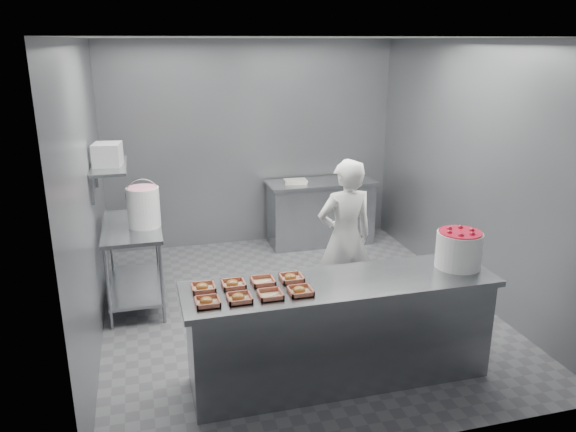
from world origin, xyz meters
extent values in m
plane|color=#4C4C51|center=(0.00, 0.00, 0.00)|extent=(4.50, 4.50, 0.00)
plane|color=white|center=(0.00, 0.00, 2.80)|extent=(4.50, 4.50, 0.00)
cube|color=slate|center=(0.00, 2.25, 1.40)|extent=(4.00, 0.04, 2.80)
cube|color=slate|center=(-2.00, 0.00, 1.40)|extent=(0.04, 4.50, 2.80)
cube|color=slate|center=(2.00, 0.00, 1.40)|extent=(0.04, 4.50, 2.80)
cube|color=slate|center=(0.00, -1.35, 0.88)|extent=(2.60, 0.70, 0.05)
cube|color=slate|center=(0.00, -1.35, 0.42)|extent=(2.50, 0.64, 0.85)
cube|color=slate|center=(-1.65, 0.60, 0.88)|extent=(0.60, 1.20, 0.04)
cube|color=slate|center=(-1.65, 0.60, 0.20)|extent=(0.56, 1.15, 0.03)
cylinder|color=slate|center=(-1.91, 0.04, 0.44)|extent=(0.04, 0.04, 0.88)
cylinder|color=slate|center=(-1.39, 0.04, 0.44)|extent=(0.04, 0.04, 0.88)
cylinder|color=slate|center=(-1.91, 1.16, 0.44)|extent=(0.04, 0.04, 0.88)
cylinder|color=slate|center=(-1.39, 1.16, 0.44)|extent=(0.04, 0.04, 0.88)
cube|color=slate|center=(0.90, 1.90, 0.88)|extent=(1.50, 0.60, 0.05)
cube|color=slate|center=(0.90, 1.90, 0.42)|extent=(1.44, 0.55, 0.85)
cube|color=slate|center=(-1.82, 0.60, 1.55)|extent=(0.35, 0.90, 0.03)
cube|color=tan|center=(-1.11, -1.48, 0.92)|extent=(0.18, 0.18, 0.04)
cube|color=white|center=(-1.06, -1.46, 0.91)|extent=(0.10, 0.06, 0.00)
ellipsoid|color=#B1662C|center=(-1.12, -1.48, 0.93)|extent=(0.10, 0.10, 0.05)
cube|color=tan|center=(-0.87, -1.48, 0.92)|extent=(0.18, 0.18, 0.04)
cube|color=white|center=(-0.82, -1.46, 0.91)|extent=(0.10, 0.06, 0.00)
ellipsoid|color=#B1662C|center=(-0.88, -1.48, 0.93)|extent=(0.10, 0.10, 0.05)
cube|color=tan|center=(-0.63, -1.48, 0.92)|extent=(0.18, 0.18, 0.04)
cube|color=white|center=(-0.58, -1.46, 0.91)|extent=(0.10, 0.06, 0.00)
cube|color=tan|center=(-0.39, -1.48, 0.92)|extent=(0.18, 0.18, 0.04)
cube|color=white|center=(-0.34, -1.46, 0.91)|extent=(0.10, 0.06, 0.00)
ellipsoid|color=#B1662C|center=(-0.40, -1.48, 0.93)|extent=(0.10, 0.10, 0.05)
cube|color=tan|center=(-1.11, -1.22, 0.92)|extent=(0.18, 0.18, 0.04)
cube|color=white|center=(-1.06, -1.21, 0.91)|extent=(0.10, 0.06, 0.00)
ellipsoid|color=#B1662C|center=(-1.12, -1.22, 0.93)|extent=(0.10, 0.10, 0.05)
cube|color=tan|center=(-0.87, -1.22, 0.92)|extent=(0.18, 0.18, 0.04)
cube|color=white|center=(-0.82, -1.21, 0.91)|extent=(0.10, 0.06, 0.00)
ellipsoid|color=#B1662C|center=(-0.88, -1.22, 0.93)|extent=(0.10, 0.10, 0.05)
cube|color=tan|center=(-0.63, -1.22, 0.92)|extent=(0.18, 0.18, 0.04)
cube|color=white|center=(-0.58, -1.21, 0.91)|extent=(0.10, 0.06, 0.00)
cube|color=tan|center=(-0.39, -1.22, 0.92)|extent=(0.18, 0.18, 0.04)
cube|color=white|center=(-0.34, -1.21, 0.91)|extent=(0.10, 0.06, 0.00)
ellipsoid|color=#B1662C|center=(-0.40, -1.22, 0.93)|extent=(0.10, 0.10, 0.05)
imported|color=silver|center=(0.47, -0.20, 0.83)|extent=(0.63, 0.44, 1.66)
cylinder|color=white|center=(1.08, -1.32, 1.06)|extent=(0.39, 0.39, 0.31)
cylinder|color=red|center=(1.08, -1.32, 1.20)|extent=(0.37, 0.37, 0.04)
cylinder|color=white|center=(-1.51, 0.52, 1.11)|extent=(0.33, 0.33, 0.42)
cylinder|color=pink|center=(-1.51, 0.52, 1.32)|extent=(0.31, 0.31, 0.02)
torus|color=slate|center=(-1.51, 0.52, 1.24)|extent=(0.35, 0.01, 0.35)
cylinder|color=white|center=(-1.52, 0.96, 0.91)|extent=(0.40, 0.40, 0.03)
cube|color=#CCB28C|center=(-1.51, 1.04, 0.91)|extent=(0.19, 0.18, 0.02)
cube|color=gray|center=(-1.82, 0.56, 1.68)|extent=(0.30, 0.34, 0.23)
cube|color=silver|center=(0.53, 1.90, 0.92)|extent=(0.33, 0.27, 0.05)
camera|label=1|loc=(-1.52, -5.29, 2.78)|focal=35.00mm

